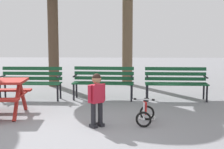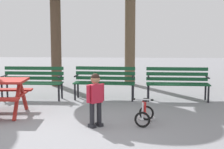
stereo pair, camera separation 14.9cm
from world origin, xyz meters
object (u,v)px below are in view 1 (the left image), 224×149
park_bench_left (103,80)px  kids_bicycle (145,113)px  park_bench_right (176,81)px  park_bench_far_left (31,80)px  child_standing (97,96)px

park_bench_left → kids_bicycle: park_bench_left is taller
park_bench_left → kids_bicycle: bearing=-68.0°
park_bench_right → kids_bicycle: bearing=-112.6°
park_bench_far_left → kids_bicycle: park_bench_far_left is taller
child_standing → kids_bicycle: 1.03m
child_standing → kids_bicycle: size_ratio=1.66×
park_bench_left → kids_bicycle: size_ratio=2.67×
park_bench_left → child_standing: size_ratio=1.61×
child_standing → park_bench_far_left: bearing=127.5°
park_bench_far_left → park_bench_left: size_ratio=0.99×
park_bench_right → child_standing: child_standing is taller
park_bench_far_left → kids_bicycle: 3.65m
park_bench_left → park_bench_right: (1.90, -0.07, 0.00)m
park_bench_far_left → child_standing: (1.93, -2.52, 0.08)m
park_bench_left → park_bench_right: size_ratio=1.01×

